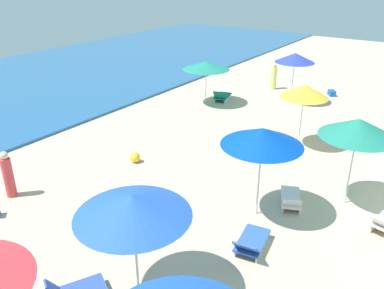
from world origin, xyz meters
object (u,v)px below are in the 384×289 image
(umbrella_0, at_px, (358,128))
(umbrella_1, at_px, (206,65))
(beach_ball_1, at_px, (135,157))
(umbrella_2, at_px, (133,206))
(lounge_chair_7_1, at_px, (291,199))
(beachgoer_2, at_px, (274,77))
(cooler_box_0, at_px, (332,93))
(umbrella_7, at_px, (262,137))
(lounge_chair_1_0, at_px, (222,96))
(umbrella_3, at_px, (295,58))
(beachgoer_1, at_px, (8,175))
(lounge_chair_7_0, at_px, (251,242))
(umbrella_5, at_px, (305,91))

(umbrella_0, relative_size, umbrella_1, 1.15)
(beach_ball_1, bearing_deg, umbrella_2, -136.76)
(lounge_chair_7_1, xyz_separation_m, beachgoer_2, (11.22, 5.71, 0.48))
(umbrella_1, relative_size, cooler_box_0, 4.72)
(umbrella_7, xyz_separation_m, cooler_box_0, (12.87, 1.79, -2.31))
(lounge_chair_1_0, distance_m, beachgoer_2, 3.86)
(lounge_chair_1_0, distance_m, cooler_box_0, 6.26)
(umbrella_0, height_order, lounge_chair_1_0, umbrella_0)
(umbrella_0, height_order, umbrella_3, umbrella_0)
(umbrella_7, xyz_separation_m, beachgoer_1, (-3.57, 6.80, -1.73))
(umbrella_3, bearing_deg, umbrella_7, -162.88)
(lounge_chair_1_0, bearing_deg, beachgoer_2, -124.65)
(umbrella_0, xyz_separation_m, lounge_chair_7_0, (-3.67, 1.34, -2.25))
(umbrella_7, relative_size, lounge_chair_7_1, 1.82)
(umbrella_0, xyz_separation_m, umbrella_2, (-6.44, 2.68, -0.17))
(umbrella_1, bearing_deg, lounge_chair_7_0, -141.14)
(umbrella_5, relative_size, lounge_chair_7_0, 1.75)
(lounge_chair_1_0, bearing_deg, lounge_chair_7_1, 118.26)
(umbrella_3, height_order, lounge_chair_7_0, umbrella_3)
(umbrella_1, bearing_deg, lounge_chair_1_0, -25.56)
(umbrella_5, bearing_deg, umbrella_3, 25.43)
(lounge_chair_1_0, relative_size, umbrella_5, 0.61)
(umbrella_5, xyz_separation_m, lounge_chair_7_1, (-4.32, -1.45, -2.07))
(umbrella_1, height_order, umbrella_3, umbrella_3)
(umbrella_0, distance_m, beachgoer_2, 12.43)
(umbrella_0, bearing_deg, umbrella_1, 57.61)
(lounge_chair_7_0, distance_m, beachgoer_2, 14.91)
(lounge_chair_1_0, xyz_separation_m, umbrella_3, (1.76, -3.18, 2.16))
(umbrella_3, distance_m, umbrella_5, 5.61)
(umbrella_0, bearing_deg, umbrella_2, 157.40)
(umbrella_3, xyz_separation_m, cooler_box_0, (2.50, -1.41, -2.24))
(beach_ball_1, bearing_deg, beachgoer_1, 158.15)
(lounge_chair_1_0, height_order, umbrella_2, umbrella_2)
(cooler_box_0, bearing_deg, umbrella_0, -17.68)
(lounge_chair_1_0, relative_size, umbrella_7, 0.58)
(umbrella_3, bearing_deg, lounge_chair_1_0, 119.01)
(umbrella_0, xyz_separation_m, beachgoer_1, (-5.67, 8.77, -1.75))
(beachgoer_1, height_order, beachgoer_2, beachgoer_1)
(umbrella_0, distance_m, lounge_chair_7_1, 2.84)
(umbrella_2, relative_size, beachgoer_1, 1.65)
(beachgoer_1, relative_size, beach_ball_1, 3.95)
(umbrella_7, xyz_separation_m, lounge_chair_7_0, (-1.57, -0.63, -2.23))
(umbrella_5, distance_m, umbrella_7, 5.37)
(umbrella_1, relative_size, lounge_chair_7_1, 1.62)
(umbrella_0, xyz_separation_m, umbrella_5, (3.20, 2.75, -0.19))
(umbrella_2, bearing_deg, umbrella_5, 0.42)
(umbrella_0, relative_size, lounge_chair_7_0, 1.89)
(lounge_chair_1_0, bearing_deg, umbrella_2, 99.17)
(umbrella_1, bearing_deg, lounge_chair_7_1, -131.82)
(umbrella_0, relative_size, beachgoer_2, 1.82)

